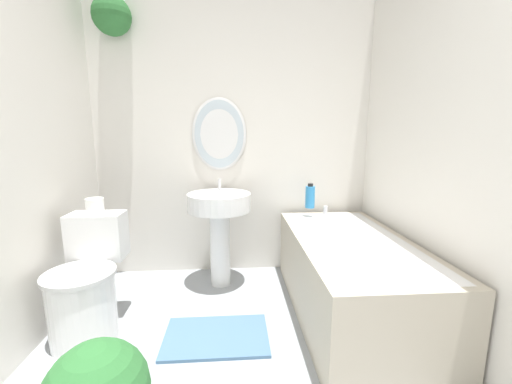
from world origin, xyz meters
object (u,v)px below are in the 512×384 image
Objects in this scene: pedestal_sink at (219,217)px; shampoo_bottle at (310,197)px; bathtub at (351,274)px; toilet at (87,287)px; toilet_paper_roll at (95,206)px.

shampoo_bottle is at bearing 6.95° from pedestal_sink.
bathtub is at bearing -28.80° from pedestal_sink.
shampoo_bottle is at bearing 104.29° from bathtub.
shampoo_bottle is at bearing 24.46° from toilet.
toilet_paper_roll is (0.00, 0.21, 0.46)m from toilet.
shampoo_bottle is at bearing 17.65° from toilet_paper_roll.
bathtub is at bearing -3.41° from toilet_paper_roll.
pedestal_sink is 0.58× the size of bathtub.
pedestal_sink is 0.90m from toilet_paper_roll.
pedestal_sink reaches higher than bathtub.
pedestal_sink is at bearing -173.05° from shampoo_bottle.
shampoo_bottle is 1.88× the size of toilet_paper_roll.
shampoo_bottle is 1.62m from toilet_paper_roll.
toilet is at bearing -176.28° from bathtub.
shampoo_bottle is (1.55, 0.70, 0.40)m from toilet.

